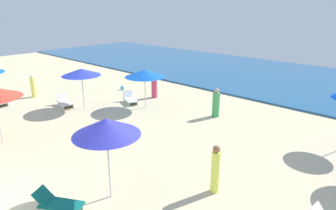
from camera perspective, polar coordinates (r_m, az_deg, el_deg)
The scene contains 12 objects.
ocean at distance 26.36m, azimuth 22.51°, elevation 4.43°, with size 60.00×14.19×0.12m, color #215887.
umbrella_0 at distance 9.06m, azimuth -11.60°, elevation -4.08°, with size 2.04×2.04×2.66m.
lounge_chair_0_0 at distance 9.92m, azimuth -20.09°, elevation -17.14°, with size 1.50×1.17×0.64m.
umbrella_1 at distance 17.44m, azimuth -4.42°, elevation 5.96°, with size 2.30×2.30×2.26m.
lounge_chair_1_0 at distance 18.87m, azimuth -7.21°, elevation 1.13°, with size 1.47×1.06×0.68m.
umbrella_3 at distance 17.98m, azimuth -16.09°, elevation 5.99°, with size 2.21×2.21×2.35m.
lounge_chair_3_0 at distance 19.11m, azimuth -18.93°, elevation 0.52°, with size 1.54×0.94×0.65m.
beachgoer_0 at distance 19.70m, azimuth -2.61°, elevation 3.48°, with size 0.53×0.53×1.59m.
beachgoer_1 at distance 21.71m, azimuth -24.13°, elevation 3.14°, with size 0.43×0.43×1.47m.
beachgoer_2 at distance 16.49m, azimuth 9.06°, elevation 0.24°, with size 0.45×0.45×1.58m.
beachgoer_3 at distance 9.97m, azimuth 8.95°, elevation -11.99°, with size 0.31×0.31×1.66m.
beach_ball_0 at distance 21.91m, azimuth -8.61°, elevation 3.24°, with size 0.29×0.29×0.29m, color #319ED7.
Camera 1 is at (8.66, -1.31, 5.82)m, focal length 32.25 mm.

